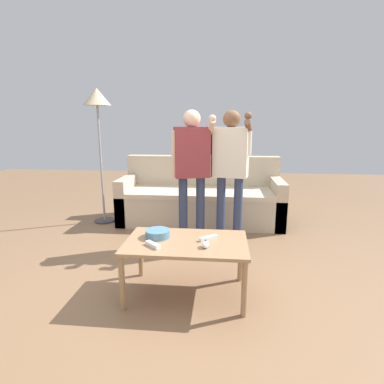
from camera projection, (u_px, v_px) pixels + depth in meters
ground_plane at (182, 276)px, 2.80m from camera, size 12.00×12.00×0.00m
couch at (201, 199)px, 4.33m from camera, size 2.19×0.84×0.88m
coffee_table at (186, 248)px, 2.43m from camera, size 0.95×0.59×0.45m
snack_bowl at (158, 233)px, 2.50m from camera, size 0.20×0.20×0.06m
game_remote_nunchuk at (205, 244)px, 2.29m from camera, size 0.06×0.09×0.05m
floor_lamp at (97, 106)px, 4.00m from camera, size 0.36×0.36×1.79m
player_center at (192, 162)px, 3.32m from camera, size 0.47×0.29×1.49m
player_right at (231, 162)px, 3.35m from camera, size 0.44×0.35×1.48m
game_remote_wand_near at (208, 238)px, 2.44m from camera, size 0.14×0.12×0.03m
game_remote_wand_far at (153, 245)px, 2.30m from camera, size 0.13×0.13×0.03m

